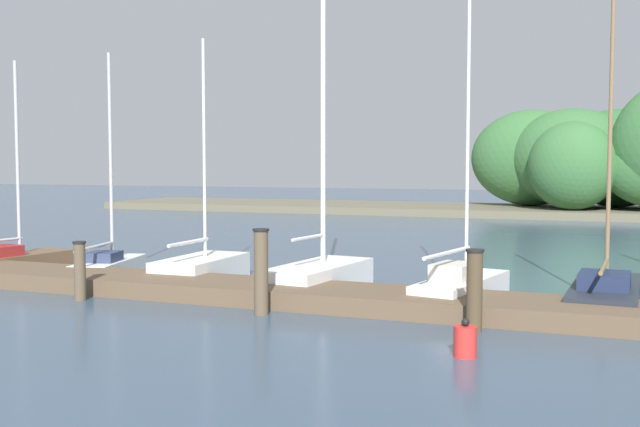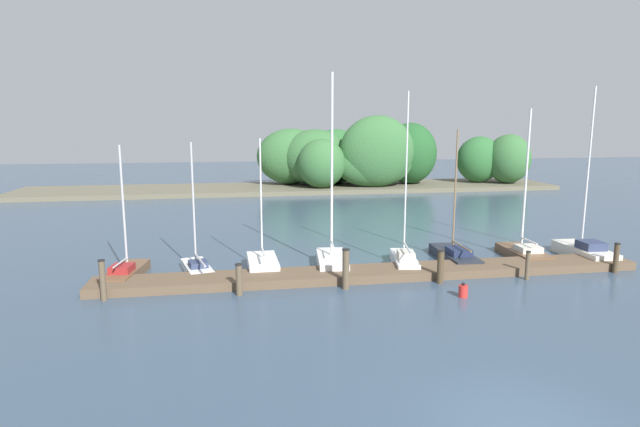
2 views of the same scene
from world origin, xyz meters
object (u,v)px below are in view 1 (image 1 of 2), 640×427
sailboat_5 (606,290)px  channel_buoy_0 (465,341)px  sailboat_1 (110,262)px  mooring_piling_2 (261,271)px  sailboat_0 (15,258)px  mooring_piling_1 (80,271)px  sailboat_2 (204,267)px  sailboat_3 (321,270)px  sailboat_4 (463,284)px  mooring_piling_3 (474,290)px

sailboat_5 → channel_buoy_0: 5.17m
sailboat_1 → mooring_piling_2: (5.77, -3.18, 0.49)m
sailboat_0 → mooring_piling_1: 5.43m
mooring_piling_1 → mooring_piling_2: 4.03m
sailboat_2 → sailboat_0: bearing=90.4°
mooring_piling_2 → sailboat_5: bearing=28.9°
sailboat_3 → sailboat_5: (5.81, 0.28, -0.13)m
sailboat_4 → mooring_piling_2: sailboat_4 is taller
mooring_piling_1 → mooring_piling_2: bearing=0.9°
mooring_piling_3 → channel_buoy_0: size_ratio=2.42×
sailboat_4 → mooring_piling_3: bearing=-154.3°
mooring_piling_3 → sailboat_0: bearing=167.2°
channel_buoy_0 → sailboat_0: bearing=160.2°
sailboat_2 → mooring_piling_3: bearing=-114.4°
sailboat_3 → mooring_piling_3: (3.83, -2.86, 0.24)m
sailboat_5 → mooring_piling_3: size_ratio=4.44×
mooring_piling_2 → mooring_piling_1: bearing=-179.1°
sailboat_3 → sailboat_4: sailboat_3 is taller
sailboat_4 → mooring_piling_1: (-7.22, -2.59, 0.23)m
sailboat_2 → sailboat_4: size_ratio=0.74×
sailboat_0 → sailboat_3: sailboat_3 is taller
sailboat_1 → sailboat_5: bearing=-103.9°
sailboat_0 → mooring_piling_1: bearing=-114.7°
sailboat_1 → sailboat_2: sailboat_2 is taller
sailboat_1 → sailboat_5: sailboat_5 is taller
sailboat_1 → mooring_piling_1: (1.75, -3.24, 0.30)m
sailboat_0 → sailboat_3: bearing=-81.4°
sailboat_1 → channel_buoy_0: size_ratio=9.86×
mooring_piling_1 → channel_buoy_0: bearing=-11.0°
sailboat_0 → sailboat_5: bearing=-80.4°
sailboat_1 → sailboat_2: size_ratio=0.98×
sailboat_3 → sailboat_4: 3.21m
sailboat_5 → channel_buoy_0: bearing=161.9°
sailboat_3 → mooring_piling_1: (-4.04, -2.99, 0.17)m
sailboat_5 → sailboat_2: bearing=93.5°
sailboat_1 → mooring_piling_2: 6.61m
sailboat_1 → mooring_piling_2: bearing=-132.9°
sailboat_1 → mooring_piling_1: bearing=-165.7°
mooring_piling_3 → mooring_piling_1: bearing=-179.0°
sailboat_0 → sailboat_3: size_ratio=0.65×
sailboat_3 → mooring_piling_2: (-0.02, -2.93, 0.35)m
sailboat_3 → sailboat_1: bearing=94.0°
sailboat_3 → mooring_piling_1: size_ratio=6.99×
mooring_piling_3 → sailboat_2: bearing=156.6°
sailboat_0 → sailboat_2: 5.57m
sailboat_3 → mooring_piling_2: size_ratio=5.31×
sailboat_2 → mooring_piling_2: (3.00, -3.04, 0.47)m
sailboat_1 → mooring_piling_2: size_ratio=3.50×
sailboat_4 → mooring_piling_2: 4.10m
mooring_piling_1 → mooring_piling_3: size_ratio=0.88×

